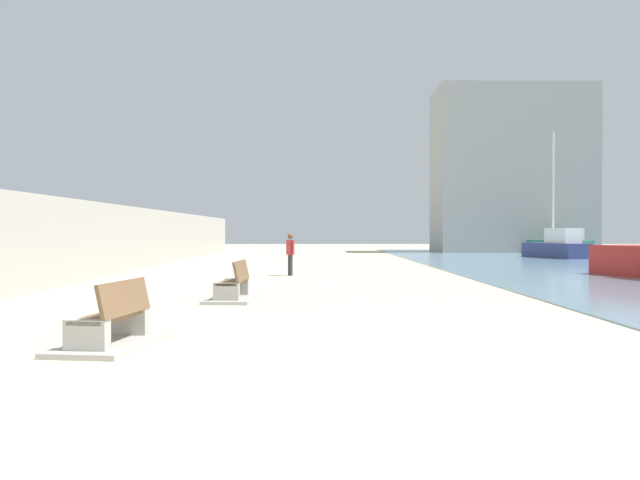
# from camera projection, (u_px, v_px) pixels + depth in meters

# --- Properties ---
(ground_plane) EXTENTS (120.00, 120.00, 0.00)m
(ground_plane) POSITION_uv_depth(u_px,v_px,m) (301.00, 276.00, 25.55)
(ground_plane) COLOR beige
(seawall) EXTENTS (0.80, 64.00, 2.72)m
(seawall) POSITION_uv_depth(u_px,v_px,m) (103.00, 240.00, 25.46)
(seawall) COLOR #ADAAA3
(seawall) RESTS_ON ground
(bench_near) EXTENTS (1.38, 2.23, 0.98)m
(bench_near) POSITION_uv_depth(u_px,v_px,m) (111.00, 331.00, 9.83)
(bench_near) COLOR #ADAAA3
(bench_near) RESTS_ON ground
(bench_far) EXTENTS (1.23, 2.16, 0.98)m
(bench_far) POSITION_uv_depth(u_px,v_px,m) (233.00, 291.00, 16.36)
(bench_far) COLOR #ADAAA3
(bench_far) RESTS_ON ground
(person_walking) EXTENTS (0.32, 0.46, 1.60)m
(person_walking) POSITION_uv_depth(u_px,v_px,m) (290.00, 251.00, 25.45)
(person_walking) COLOR #333338
(person_walking) RESTS_ON ground
(boat_far_left) EXTENTS (2.88, 5.00, 7.83)m
(boat_far_left) POSITION_uv_depth(u_px,v_px,m) (557.00, 246.00, 41.23)
(boat_far_left) COLOR navy
(boat_far_left) RESTS_ON water_bay
(boat_nearest) EXTENTS (3.82, 5.42, 1.82)m
(boat_nearest) POSITION_uv_depth(u_px,v_px,m) (559.00, 244.00, 48.93)
(boat_nearest) COLOR #337060
(boat_nearest) RESTS_ON water_bay
(harbor_building) EXTENTS (12.00, 6.00, 12.99)m
(harbor_building) POSITION_uv_depth(u_px,v_px,m) (511.00, 171.00, 53.61)
(harbor_building) COLOR #9E9E99
(harbor_building) RESTS_ON ground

